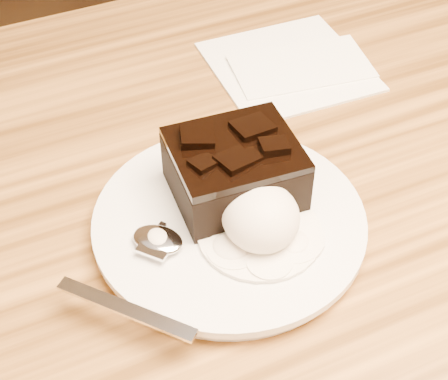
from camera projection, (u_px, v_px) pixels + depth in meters
name	position (u px, v px, depth m)	size (l,w,h in m)	color
plate	(229.00, 225.00, 0.57)	(0.22, 0.22, 0.02)	white
brownie	(235.00, 173.00, 0.57)	(0.10, 0.08, 0.05)	black
ice_cream_scoop	(261.00, 217.00, 0.54)	(0.06, 0.06, 0.05)	beige
melt_puddle	(260.00, 234.00, 0.55)	(0.10, 0.10, 0.00)	white
spoon	(158.00, 241.00, 0.54)	(0.03, 0.16, 0.01)	silver
napkin	(288.00, 65.00, 0.74)	(0.15, 0.15, 0.01)	white
crumb_a	(305.00, 252.00, 0.54)	(0.01, 0.01, 0.00)	black
crumb_b	(162.00, 225.00, 0.56)	(0.01, 0.01, 0.00)	black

